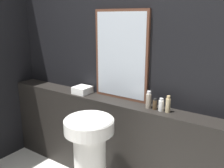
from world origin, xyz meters
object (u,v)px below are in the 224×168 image
at_px(lotion_bottle, 161,105).
at_px(body_wash_bottle, 168,105).
at_px(pedestal_sink, 90,158).
at_px(mirror, 121,55).
at_px(conditioner_bottle, 155,104).
at_px(shampoo_bottle, 149,100).
at_px(towel_stack, 82,90).

xyz_separation_m(lotion_bottle, body_wash_bottle, (0.06, 0.00, 0.02)).
relative_size(pedestal_sink, mirror, 1.02).
xyz_separation_m(conditioner_bottle, body_wash_bottle, (0.12, 0.00, 0.02)).
bearing_deg(conditioner_bottle, pedestal_sink, -130.08).
bearing_deg(pedestal_sink, conditioner_bottle, 49.92).
bearing_deg(shampoo_bottle, towel_stack, -180.00).
relative_size(mirror, shampoo_bottle, 5.46).
bearing_deg(conditioner_bottle, lotion_bottle, 0.00).
bearing_deg(pedestal_sink, mirror, 94.06).
relative_size(lotion_bottle, body_wash_bottle, 0.78).
xyz_separation_m(mirror, conditioner_bottle, (0.43, -0.10, -0.39)).
height_order(towel_stack, lotion_bottle, lotion_bottle).
bearing_deg(body_wash_bottle, towel_stack, 180.00).
relative_size(towel_stack, lotion_bottle, 1.49).
height_order(towel_stack, shampoo_bottle, shampoo_bottle).
xyz_separation_m(pedestal_sink, lotion_bottle, (0.45, 0.46, 0.46)).
bearing_deg(mirror, lotion_bottle, -11.15).
bearing_deg(conditioner_bottle, shampoo_bottle, 180.00).
height_order(pedestal_sink, conditioner_bottle, conditioner_bottle).
bearing_deg(towel_stack, body_wash_bottle, 0.00).
distance_m(mirror, shampoo_bottle, 0.53).
bearing_deg(body_wash_bottle, conditioner_bottle, 180.00).
xyz_separation_m(pedestal_sink, body_wash_bottle, (0.51, 0.46, 0.47)).
bearing_deg(mirror, shampoo_bottle, -14.78).
distance_m(towel_stack, conditioner_bottle, 0.86).
distance_m(towel_stack, shampoo_bottle, 0.80).
distance_m(shampoo_bottle, body_wash_bottle, 0.19).
bearing_deg(lotion_bottle, pedestal_sink, -134.24).
xyz_separation_m(pedestal_sink, towel_stack, (-0.47, 0.46, 0.44)).
height_order(towel_stack, body_wash_bottle, body_wash_bottle).
relative_size(towel_stack, shampoo_bottle, 1.08).
relative_size(conditioner_bottle, lotion_bottle, 0.88).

